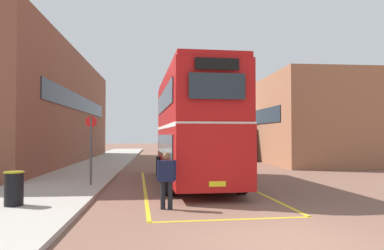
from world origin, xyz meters
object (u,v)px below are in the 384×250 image
double_decker_bus (193,126)px  litter_bin (14,188)px  single_deck_bus (229,140)px  pedestrian_boarding (167,176)px  bus_stop_sign (91,144)px

double_decker_bus → litter_bin: (-5.53, -5.23, -1.89)m
single_deck_bus → pedestrian_boarding: (-6.15, -22.31, -0.71)m
single_deck_bus → bus_stop_sign: (-9.03, -17.95, 0.13)m
bus_stop_sign → litter_bin: bearing=-108.2°
single_deck_bus → litter_bin: 24.45m
pedestrian_boarding → bus_stop_sign: (-2.88, 4.37, 0.84)m
litter_bin → pedestrian_boarding: bearing=-2.8°
single_deck_bus → double_decker_bus: bearing=-106.1°
single_deck_bus → litter_bin: (-10.40, -22.11, -1.02)m
double_decker_bus → single_deck_bus: double_decker_bus is taller
double_decker_bus → bus_stop_sign: (-4.16, -1.07, -0.74)m
pedestrian_boarding → single_deck_bus: bearing=74.6°
double_decker_bus → pedestrian_boarding: size_ratio=6.13×
single_deck_bus → pedestrian_boarding: bearing=-105.4°
litter_bin → bus_stop_sign: bus_stop_sign is taller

